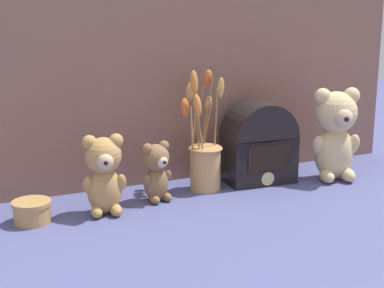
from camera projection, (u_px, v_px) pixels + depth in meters
ground_plane at (195, 198)px, 1.50m from camera, size 4.00×4.00×0.00m
backdrop_wall at (169, 77)px, 1.58m from camera, size 1.43×0.02×0.58m
teddy_bear_large at (336, 132)px, 1.62m from camera, size 0.15×0.13×0.26m
teddy_bear_medium at (104, 173)px, 1.37m from camera, size 0.11×0.10×0.19m
teddy_bear_small at (157, 171)px, 1.46m from camera, size 0.08×0.08×0.15m
flower_vase at (204, 153)px, 1.54m from camera, size 0.12×0.12×0.32m
vintage_radio at (259, 145)px, 1.61m from camera, size 0.19×0.13×0.22m
decorative_tin_tall at (32, 212)px, 1.33m from camera, size 0.09×0.09×0.05m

